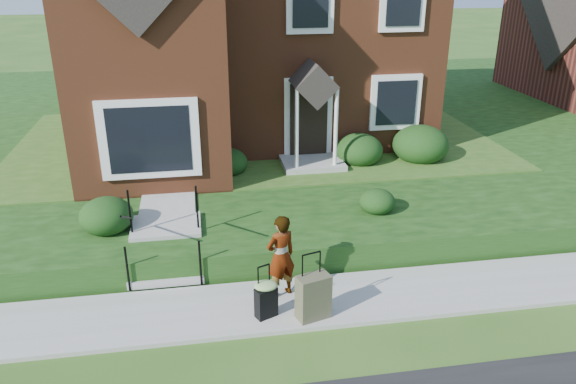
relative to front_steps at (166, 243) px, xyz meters
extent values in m
plane|color=#2D5119|center=(2.50, -1.84, -0.47)|extent=(120.00, 120.00, 0.00)
cube|color=#9E9B93|center=(2.50, -1.84, -0.43)|extent=(60.00, 1.60, 0.08)
cube|color=black|center=(6.50, 9.06, -0.17)|extent=(44.00, 20.00, 0.60)
cube|color=#9E9B93|center=(0.00, 3.16, 0.16)|extent=(1.20, 6.00, 0.06)
cube|color=brown|center=(2.50, 8.16, 2.83)|extent=(10.00, 8.00, 5.40)
cube|color=brown|center=(-0.30, 3.36, 2.83)|extent=(3.60, 2.40, 5.40)
cube|color=white|center=(-0.30, 2.21, 1.53)|extent=(2.20, 0.30, 1.80)
cube|color=black|center=(3.70, 4.10, 1.18)|extent=(1.00, 0.12, 2.10)
cube|color=black|center=(6.10, 4.11, 1.63)|extent=(1.40, 0.10, 1.50)
cube|color=#9E9B93|center=(0.00, -0.84, -0.32)|extent=(1.40, 0.30, 0.15)
cube|color=#9E9B93|center=(0.00, -0.54, -0.17)|extent=(1.40, 0.30, 0.15)
cube|color=#9E9B93|center=(0.00, -0.24, -0.02)|extent=(1.40, 0.30, 0.15)
cube|color=#9E9B93|center=(0.00, 0.06, 0.13)|extent=(1.40, 0.30, 0.15)
cube|color=#9E9B93|center=(0.00, 0.61, 0.13)|extent=(1.40, 0.80, 0.15)
cylinder|color=black|center=(-0.65, -0.99, 0.06)|extent=(0.04, 0.04, 0.90)
cylinder|color=black|center=(-0.65, 0.21, 0.66)|extent=(0.04, 0.04, 0.90)
cylinder|color=black|center=(0.65, -0.99, 0.06)|extent=(0.04, 0.04, 0.90)
cylinder|color=black|center=(0.65, 0.21, 0.66)|extent=(0.04, 0.04, 0.90)
ellipsoid|color=black|center=(-1.67, 3.26, 0.55)|extent=(1.21, 1.21, 0.85)
ellipsoid|color=black|center=(1.47, 3.45, 0.48)|extent=(1.02, 1.02, 0.71)
ellipsoid|color=black|center=(5.01, 3.66, 0.57)|extent=(1.26, 1.26, 0.88)
ellipsoid|color=black|center=(6.72, 3.63, 0.65)|extent=(1.51, 1.51, 1.06)
ellipsoid|color=black|center=(-1.17, 0.59, 0.50)|extent=(1.07, 1.07, 0.75)
ellipsoid|color=black|center=(4.51, 0.56, 0.40)|extent=(0.79, 0.79, 0.55)
imported|color=#999999|center=(2.06, -1.57, 0.38)|extent=(0.67, 0.56, 1.56)
cube|color=black|center=(1.71, -2.19, -0.12)|extent=(0.41, 0.33, 0.54)
cylinder|color=black|center=(1.71, -2.19, 0.55)|extent=(0.21, 0.11, 0.03)
cylinder|color=black|center=(1.60, -2.19, 0.35)|extent=(0.02, 0.02, 0.41)
cylinder|color=black|center=(1.82, -2.19, 0.35)|extent=(0.02, 0.02, 0.41)
cylinder|color=black|center=(1.58, -2.19, -0.36)|extent=(0.06, 0.07, 0.06)
cylinder|color=black|center=(1.84, -2.19, -0.36)|extent=(0.06, 0.07, 0.06)
ellipsoid|color=#88AE63|center=(1.71, -2.19, 0.21)|extent=(0.50, 0.46, 0.13)
cube|color=brown|center=(2.49, -2.35, 0.00)|extent=(0.61, 0.45, 0.79)
cylinder|color=black|center=(2.49, -2.35, 0.78)|extent=(0.32, 0.12, 0.03)
cylinder|color=black|center=(2.32, -2.35, 0.59)|extent=(0.02, 0.02, 0.38)
cylinder|color=black|center=(2.65, -2.35, 0.59)|extent=(0.02, 0.02, 0.38)
cylinder|color=black|center=(2.29, -2.35, -0.36)|extent=(0.06, 0.07, 0.06)
cylinder|color=black|center=(2.68, -2.35, -0.36)|extent=(0.06, 0.07, 0.06)
camera|label=1|loc=(0.74, -10.13, 5.22)|focal=35.00mm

